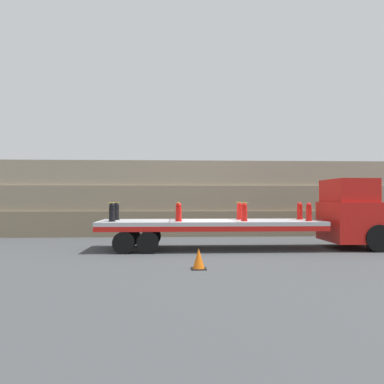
{
  "coord_description": "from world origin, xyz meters",
  "views": [
    {
      "loc": [
        -1.5,
        -15.57,
        2.12
      ],
      "look_at": [
        -0.77,
        0.0,
        2.38
      ],
      "focal_mm": 35.0,
      "sensor_mm": 36.0,
      "label": 1
    }
  ],
  "objects": [
    {
      "name": "ground_plane",
      "position": [
        0.0,
        0.0,
        0.0
      ],
      "size": [
        120.0,
        120.0,
        0.0
      ],
      "primitive_type": "plane",
      "color": "#3F4244"
    },
    {
      "name": "rock_cliff",
      "position": [
        0.0,
        6.57,
        2.12
      ],
      "size": [
        60.0,
        3.3,
        4.23
      ],
      "color": "#84755B",
      "rests_on": "ground_plane"
    },
    {
      "name": "truck_cab",
      "position": [
        6.16,
        0.0,
        1.45
      ],
      "size": [
        2.32,
        2.66,
        2.93
      ],
      "color": "red",
      "rests_on": "ground_plane"
    },
    {
      "name": "flatbed_trailer",
      "position": [
        -0.52,
        0.0,
        0.98
      ],
      "size": [
        9.17,
        2.63,
        1.2
      ],
      "color": "#B2B2B7",
      "rests_on": "ground_plane"
    },
    {
      "name": "fire_hydrant_black_near_0",
      "position": [
        -3.98,
        -0.56,
        1.55
      ],
      "size": [
        0.29,
        0.47,
        0.75
      ],
      "color": "black",
      "rests_on": "flatbed_trailer"
    },
    {
      "name": "fire_hydrant_black_far_0",
      "position": [
        -3.98,
        0.56,
        1.55
      ],
      "size": [
        0.29,
        0.47,
        0.75
      ],
      "color": "black",
      "rests_on": "flatbed_trailer"
    },
    {
      "name": "fire_hydrant_red_near_1",
      "position": [
        -1.33,
        -0.56,
        1.55
      ],
      "size": [
        0.29,
        0.47,
        0.75
      ],
      "color": "red",
      "rests_on": "flatbed_trailer"
    },
    {
      "name": "fire_hydrant_red_far_1",
      "position": [
        -1.33,
        0.56,
        1.55
      ],
      "size": [
        0.29,
        0.47,
        0.75
      ],
      "color": "red",
      "rests_on": "flatbed_trailer"
    },
    {
      "name": "fire_hydrant_red_near_2",
      "position": [
        1.33,
        -0.56,
        1.55
      ],
      "size": [
        0.29,
        0.47,
        0.75
      ],
      "color": "red",
      "rests_on": "flatbed_trailer"
    },
    {
      "name": "fire_hydrant_red_far_2",
      "position": [
        1.33,
        0.56,
        1.55
      ],
      "size": [
        0.29,
        0.47,
        0.75
      ],
      "color": "red",
      "rests_on": "flatbed_trailer"
    },
    {
      "name": "fire_hydrant_red_near_3",
      "position": [
        3.98,
        -0.56,
        1.55
      ],
      "size": [
        0.29,
        0.47,
        0.75
      ],
      "color": "red",
      "rests_on": "flatbed_trailer"
    },
    {
      "name": "fire_hydrant_red_far_3",
      "position": [
        3.98,
        0.56,
        1.55
      ],
      "size": [
        0.29,
        0.47,
        0.75
      ],
      "color": "red",
      "rests_on": "flatbed_trailer"
    },
    {
      "name": "cargo_strap_rear",
      "position": [
        -3.98,
        0.0,
        1.95
      ],
      "size": [
        0.05,
        2.73,
        0.01
      ],
      "color": "yellow",
      "rests_on": "fire_hydrant_black_near_0"
    },
    {
      "name": "cargo_strap_middle",
      "position": [
        -1.33,
        0.0,
        1.95
      ],
      "size": [
        0.05,
        2.73,
        0.01
      ],
      "color": "yellow",
      "rests_on": "fire_hydrant_red_near_1"
    },
    {
      "name": "cargo_strap_front",
      "position": [
        1.33,
        0.0,
        1.95
      ],
      "size": [
        0.05,
        2.73,
        0.01
      ],
      "color": "yellow",
      "rests_on": "fire_hydrant_red_near_2"
    },
    {
      "name": "traffic_cone",
      "position": [
        -0.77,
        -4.37,
        0.3
      ],
      "size": [
        0.46,
        0.46,
        0.62
      ],
      "color": "black",
      "rests_on": "ground_plane"
    }
  ]
}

